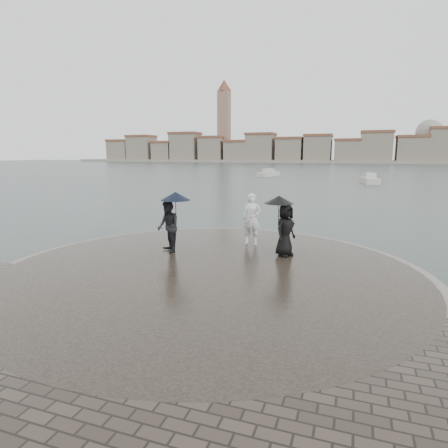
% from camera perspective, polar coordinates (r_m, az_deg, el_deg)
% --- Properties ---
extents(ground, '(400.00, 400.00, 0.00)m').
position_cam_1_polar(ground, '(8.13, -11.72, -16.12)').
color(ground, '#2B3835').
rests_on(ground, ground).
extents(kerb_ring, '(12.50, 12.50, 0.32)m').
position_cam_1_polar(kerb_ring, '(10.97, -2.26, -7.82)').
color(kerb_ring, gray).
rests_on(kerb_ring, ground).
extents(quay_tip, '(11.90, 11.90, 0.36)m').
position_cam_1_polar(quay_tip, '(10.97, -2.27, -7.72)').
color(quay_tip, '#2D261E').
rests_on(quay_tip, ground).
extents(statue, '(0.74, 0.55, 1.87)m').
position_cam_1_polar(statue, '(13.70, 4.26, 0.77)').
color(statue, white).
rests_on(statue, quay_tip).
extents(visitor_left, '(1.30, 1.15, 2.04)m').
position_cam_1_polar(visitor_left, '(12.63, -8.26, 0.67)').
color(visitor_left, black).
rests_on(visitor_left, quay_tip).
extents(visitor_right, '(1.15, 1.08, 1.95)m').
position_cam_1_polar(visitor_right, '(12.23, 9.09, 0.21)').
color(visitor_right, black).
rests_on(visitor_right, quay_tip).
extents(far_skyline, '(260.00, 20.00, 37.00)m').
position_cam_1_polar(far_skyline, '(167.20, 16.11, 10.83)').
color(far_skyline, gray).
rests_on(far_skyline, ground).
extents(boats, '(39.06, 26.31, 1.50)m').
position_cam_1_polar(boats, '(51.49, 22.67, 6.14)').
color(boats, beige).
rests_on(boats, ground).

